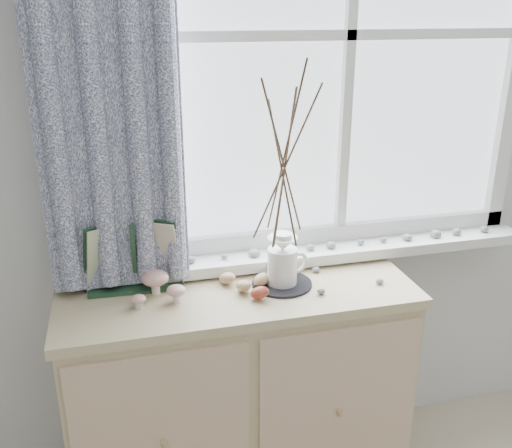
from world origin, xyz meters
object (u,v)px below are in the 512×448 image
object	(u,v)px
toadstool_cluster	(158,284)
twig_pitcher	(284,159)
botanical_book	(134,258)
sideboard	(240,395)

from	to	relation	value
toadstool_cluster	twig_pitcher	xyz separation A→B (m)	(0.42, -0.01, 0.39)
botanical_book	twig_pitcher	xyz separation A→B (m)	(0.48, -0.07, 0.31)
sideboard	botanical_book	size ratio (longest dim) A/B	3.30
toadstool_cluster	twig_pitcher	size ratio (longest dim) A/B	0.23
botanical_book	toadstool_cluster	xyz separation A→B (m)	(0.07, -0.05, -0.08)
botanical_book	toadstool_cluster	size ratio (longest dim) A/B	2.08
toadstool_cluster	twig_pitcher	bearing A→B (deg)	-1.79
twig_pitcher	toadstool_cluster	bearing A→B (deg)	160.71
botanical_book	sideboard	bearing A→B (deg)	-9.23
botanical_book	twig_pitcher	size ratio (longest dim) A/B	0.47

